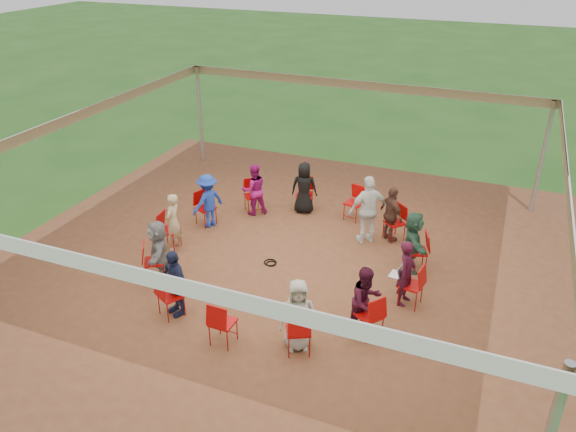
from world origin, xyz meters
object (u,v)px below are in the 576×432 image
at_px(chair_3, 354,203).
at_px(chair_7, 169,231).
at_px(chair_1, 417,251).
at_px(person_seated_9, 298,315).
at_px(person_seated_4, 254,189).
at_px(laptop, 398,273).
at_px(person_seated_2, 391,214).
at_px(person_seated_6, 173,222).
at_px(chair_2, 395,223).
at_px(chair_5, 253,196).
at_px(person_seated_8, 175,283).
at_px(person_seated_7, 159,251).
at_px(chair_10, 223,323).
at_px(standing_person, 368,210).
at_px(person_seated_10, 366,301).
at_px(chair_11, 298,331).
at_px(person_seated_3, 304,188).
at_px(chair_12, 369,316).
at_px(chair_8, 154,262).
at_px(chair_9, 171,296).
at_px(person_seated_1, 413,241).
at_px(cable_coil, 271,263).
at_px(chair_6, 206,208).
at_px(chair_4, 305,195).
at_px(chair_0, 411,285).
at_px(person_seated_0, 407,273).

bearing_deg(chair_3, chair_7, 55.38).
relative_size(chair_1, person_seated_9, 0.65).
xyz_separation_m(person_seated_4, laptop, (4.31, -2.45, -0.05)).
height_order(person_seated_2, person_seated_6, same).
height_order(chair_2, chair_5, same).
bearing_deg(person_seated_8, person_seated_6, 152.31).
xyz_separation_m(chair_1, person_seated_4, (-4.45, 1.13, 0.25)).
distance_m(chair_2, person_seated_7, 5.55).
distance_m(chair_7, chair_10, 3.78).
bearing_deg(chair_3, standing_person, 136.54).
distance_m(chair_2, person_seated_2, 0.28).
height_order(chair_1, person_seated_10, person_seated_10).
xyz_separation_m(chair_11, person_seated_3, (-1.87, 5.22, 0.25)).
distance_m(chair_11, person_seated_7, 3.71).
bearing_deg(chair_12, chair_8, 124.62).
distance_m(chair_9, person_seated_6, 2.61).
height_order(chair_7, person_seated_3, person_seated_3).
height_order(chair_12, person_seated_2, person_seated_2).
bearing_deg(standing_person, chair_3, -98.60).
relative_size(chair_12, standing_person, 0.53).
height_order(person_seated_4, laptop, person_seated_4).
xyz_separation_m(chair_2, standing_person, (-0.58, -0.34, 0.40)).
height_order(person_seated_1, person_seated_10, same).
bearing_deg(cable_coil, person_seated_10, -30.89).
bearing_deg(person_seated_9, person_seated_8, 152.31).
bearing_deg(standing_person, person_seated_8, 17.04).
xyz_separation_m(chair_5, cable_coil, (1.48, -2.23, -0.43)).
bearing_deg(person_seated_1, person_seated_9, 138.46).
bearing_deg(chair_3, person_seated_3, 18.83).
xyz_separation_m(chair_1, person_seated_1, (-0.11, -0.04, 0.25)).
bearing_deg(laptop, chair_1, 1.83).
xyz_separation_m(chair_12, person_seated_4, (-4.08, 3.75, 0.25)).
xyz_separation_m(chair_6, person_seated_8, (1.32, -3.46, 0.25)).
bearing_deg(chair_3, cable_coil, 83.54).
relative_size(chair_3, chair_9, 1.00).
bearing_deg(chair_2, person_seated_4, 42.93).
height_order(person_seated_8, cable_coil, person_seated_8).
distance_m(chair_1, chair_10, 4.69).
xyz_separation_m(chair_1, chair_4, (-3.31, 1.83, 0.00)).
distance_m(person_seated_1, person_seated_2, 1.31).
distance_m(chair_8, cable_coil, 2.56).
height_order(chair_3, chair_7, same).
relative_size(chair_8, person_seated_2, 0.65).
bearing_deg(person_seated_10, chair_8, 125.47).
relative_size(chair_8, chair_11, 1.00).
relative_size(person_seated_8, person_seated_10, 1.00).
bearing_deg(person_seated_4, chair_0, 111.24).
xyz_separation_m(chair_0, chair_9, (-4.20, -2.09, 0.00)).
bearing_deg(person_seated_2, chair_6, 54.53).
bearing_deg(laptop, person_seated_0, -90.00).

